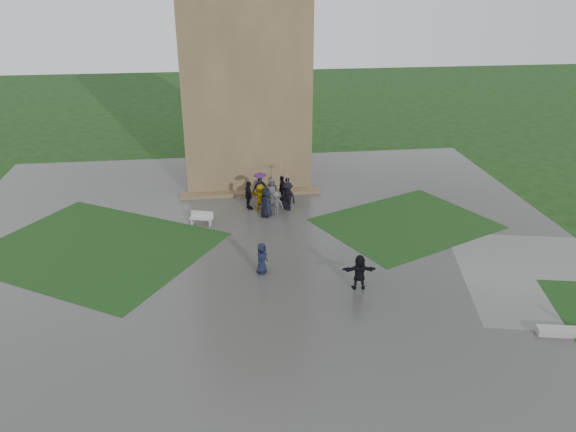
{
  "coord_description": "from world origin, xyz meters",
  "views": [
    {
      "loc": [
        -1.82,
        -23.07,
        13.24
      ],
      "look_at": [
        1.61,
        4.23,
        1.2
      ],
      "focal_mm": 35.0,
      "sensor_mm": 36.0,
      "label": 1
    }
  ],
  "objects": [
    {
      "name": "tower_plinth",
      "position": [
        0.0,
        10.6,
        0.13
      ],
      "size": [
        9.0,
        0.8,
        0.22
      ],
      "primitive_type": "cube",
      "color": "brown",
      "rests_on": "plaza"
    },
    {
      "name": "pedestrian_mid",
      "position": [
        -0.13,
        0.37,
        0.79
      ],
      "size": [
        0.84,
        0.91,
        1.54
      ],
      "primitive_type": "imported",
      "rotation": [
        0.0,
        0.0,
        0.98
      ],
      "color": "black",
      "rests_on": "plaza"
    },
    {
      "name": "lawn_inset_right",
      "position": [
        8.5,
        5.0,
        0.03
      ],
      "size": [
        11.12,
        10.15,
        0.01
      ],
      "primitive_type": "cube",
      "rotation": [
        0.0,
        0.0,
        0.44
      ],
      "color": "black",
      "rests_on": "plaza"
    },
    {
      "name": "lawn_inset_left",
      "position": [
        -8.5,
        4.0,
        0.03
      ],
      "size": [
        14.1,
        13.46,
        0.01
      ],
      "primitive_type": "cube",
      "rotation": [
        0.0,
        0.0,
        -0.56
      ],
      "color": "black",
      "rests_on": "plaza"
    },
    {
      "name": "visitor_cluster",
      "position": [
        1.14,
        8.25,
        1.09
      ],
      "size": [
        3.32,
        3.43,
        2.56
      ],
      "color": "black",
      "rests_on": "plaza"
    },
    {
      "name": "plaza",
      "position": [
        0.0,
        2.0,
        0.01
      ],
      "size": [
        34.0,
        34.0,
        0.02
      ],
      "primitive_type": "cube",
      "color": "#353532",
      "rests_on": "ground"
    },
    {
      "name": "ground",
      "position": [
        0.0,
        0.0,
        0.0
      ],
      "size": [
        120.0,
        120.0,
        0.0
      ],
      "primitive_type": "plane",
      "color": "black"
    },
    {
      "name": "pedestrian_near",
      "position": [
        4.11,
        -1.6,
        0.85
      ],
      "size": [
        1.58,
        0.68,
        1.66
      ],
      "primitive_type": "imported",
      "rotation": [
        0.0,
        0.0,
        3.06
      ],
      "color": "black",
      "rests_on": "plaza"
    },
    {
      "name": "bench",
      "position": [
        -3.06,
        6.35,
        0.41
      ],
      "size": [
        1.38,
        0.78,
        0.77
      ],
      "rotation": [
        0.0,
        0.0,
        -0.29
      ],
      "color": "#A2A29E",
      "rests_on": "plaza"
    },
    {
      "name": "tower",
      "position": [
        0.0,
        15.0,
        9.0
      ],
      "size": [
        8.0,
        8.0,
        18.0
      ],
      "primitive_type": "cube",
      "color": "brown",
      "rests_on": "ground"
    }
  ]
}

